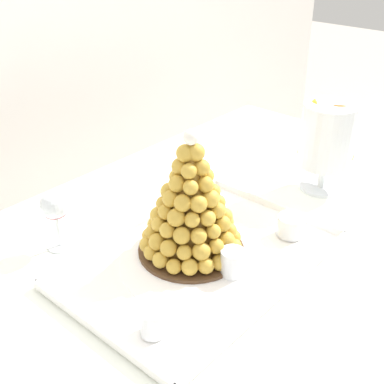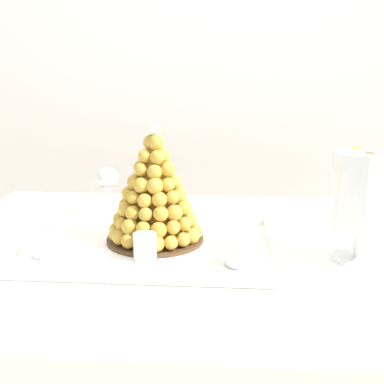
{
  "view_description": "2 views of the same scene",
  "coord_description": "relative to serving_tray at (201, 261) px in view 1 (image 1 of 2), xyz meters",
  "views": [
    {
      "loc": [
        -0.85,
        -0.63,
        1.43
      ],
      "look_at": [
        -0.1,
        0.04,
        0.86
      ],
      "focal_mm": 47.49,
      "sensor_mm": 36.0,
      "label": 1
    },
    {
      "loc": [
        0.02,
        -1.06,
        1.14
      ],
      "look_at": [
        -0.06,
        0.03,
        0.87
      ],
      "focal_mm": 42.49,
      "sensor_mm": 36.0,
      "label": 2
    }
  ],
  "objects": [
    {
      "name": "fruit_tart_plate",
      "position": [
        0.68,
        0.07,
        0.01
      ],
      "size": [
        0.18,
        0.18,
        0.06
      ],
      "color": "white",
      "rests_on": "buffet_table"
    },
    {
      "name": "serving_tray",
      "position": [
        0.0,
        0.0,
        0.0
      ],
      "size": [
        0.59,
        0.4,
        0.02
      ],
      "color": "white",
      "rests_on": "buffet_table"
    },
    {
      "name": "dessert_cup_left",
      "position": [
        -0.22,
        -0.08,
        0.03
      ],
      "size": [
        0.05,
        0.05,
        0.05
      ],
      "color": "silver",
      "rests_on": "serving_tray"
    },
    {
      "name": "wine_glass",
      "position": [
        -0.17,
        0.28,
        0.1
      ],
      "size": [
        0.06,
        0.06,
        0.14
      ],
      "color": "silver",
      "rests_on": "buffet_table"
    },
    {
      "name": "buffet_table",
      "position": [
        0.16,
        0.05,
        -0.11
      ],
      "size": [
        1.49,
        0.97,
        0.74
      ],
      "color": "brown",
      "rests_on": "ground_plane"
    },
    {
      "name": "dessert_cup_mid_left",
      "position": [
        0.01,
        -0.08,
        0.03
      ],
      "size": [
        0.05,
        0.05,
        0.06
      ],
      "color": "silver",
      "rests_on": "serving_tray"
    },
    {
      "name": "croquembouche",
      "position": [
        0.01,
        0.04,
        0.12
      ],
      "size": [
        0.24,
        0.24,
        0.29
      ],
      "color": "#4C331E",
      "rests_on": "serving_tray"
    },
    {
      "name": "macaron_goblet",
      "position": [
        0.48,
        -0.03,
        0.15
      ],
      "size": [
        0.14,
        0.14,
        0.26
      ],
      "color": "white",
      "rests_on": "buffet_table"
    },
    {
      "name": "dessert_cup_centre",
      "position": [
        0.22,
        -0.09,
        0.03
      ],
      "size": [
        0.06,
        0.06,
        0.05
      ],
      "color": "silver",
      "rests_on": "serving_tray"
    }
  ]
}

